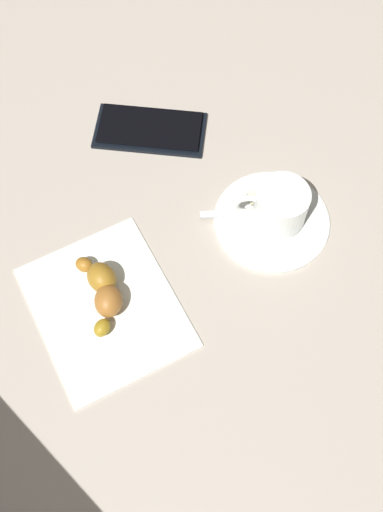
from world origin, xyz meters
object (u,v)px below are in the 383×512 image
saucer (272,220)px  napkin (106,307)px  espresso_cup (279,205)px  teaspoon (270,211)px  cell_phone (153,128)px  croissant (103,290)px  sugar_packet (273,194)px

saucer → napkin: (-0.22, -0.05, -0.00)m
espresso_cup → teaspoon: 0.03m
cell_phone → saucer: bearing=-60.7°
espresso_cup → croissant: size_ratio=0.81×
sugar_packet → cell_phone: bearing=-50.4°
napkin → cell_phone: size_ratio=1.15×
sugar_packet → napkin: bearing=21.2°
napkin → croissant: 0.02m
teaspoon → napkin: teaspoon is taller
croissant → cell_phone: croissant is taller
teaspoon → sugar_packet: teaspoon is taller
sugar_packet → croissant: bearing=18.4°
saucer → cell_phone: bearing=119.3°
teaspoon → cell_phone: 0.20m
teaspoon → sugar_packet: bearing=61.9°
espresso_cup → sugar_packet: bearing=78.5°
sugar_packet → teaspoon: bearing=64.3°
teaspoon → sugar_packet: size_ratio=2.12×
espresso_cup → cell_phone: espresso_cup is taller
saucer → sugar_packet: sugar_packet is taller
teaspoon → croissant: (-0.22, -0.04, 0.01)m
teaspoon → sugar_packet: (0.01, 0.02, 0.00)m
teaspoon → sugar_packet: 0.03m
napkin → cell_phone: 0.26m
saucer → teaspoon: (0.00, 0.01, 0.01)m
teaspoon → croissant: croissant is taller
teaspoon → croissant: bearing=-168.7°
espresso_cup → napkin: 0.24m
saucer → croissant: bearing=-170.9°
espresso_cup → napkin: espresso_cup is taller
napkin → croissant: croissant is taller
teaspoon → cell_phone: bearing=120.6°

